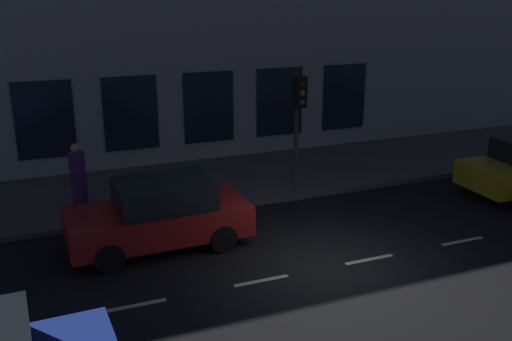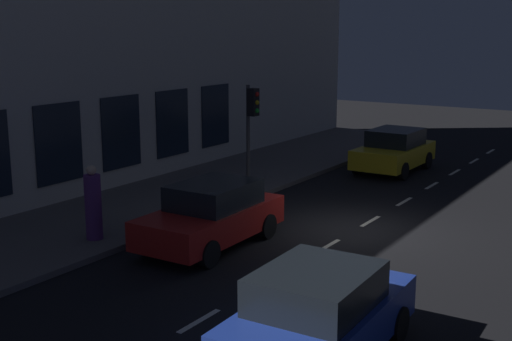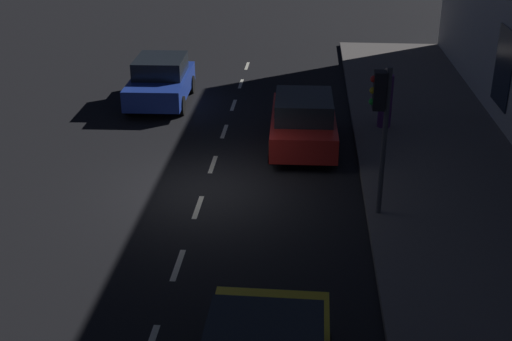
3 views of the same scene
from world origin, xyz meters
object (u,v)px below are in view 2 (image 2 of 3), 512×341
object	(u,v)px
traffic_light	(252,116)
parked_car_0	(394,150)
parked_car_1	(319,314)
parked_car_2	(212,215)
pedestrian_0	(93,205)

from	to	relation	value
traffic_light	parked_car_0	size ratio (longest dim) A/B	0.88
parked_car_1	parked_car_2	size ratio (longest dim) A/B	0.97
traffic_light	parked_car_0	bearing A→B (deg)	-107.76
parked_car_1	traffic_light	bearing A→B (deg)	127.47
traffic_light	parked_car_2	size ratio (longest dim) A/B	0.83
pedestrian_0	parked_car_0	bearing A→B (deg)	-34.43
parked_car_2	pedestrian_0	xyz separation A→B (m)	(2.49, 1.54, 0.22)
parked_car_2	parked_car_1	bearing A→B (deg)	141.66
parked_car_1	pedestrian_0	xyz separation A→B (m)	(7.48, -2.24, 0.22)
traffic_light	parked_car_2	xyz separation A→B (m)	(-1.68, 4.34, -1.85)
parked_car_1	parked_car_2	bearing A→B (deg)	140.91
parked_car_1	pedestrian_0	bearing A→B (deg)	161.40
parked_car_1	pedestrian_0	world-z (taller)	pedestrian_0
parked_car_0	parked_car_1	distance (m)	15.36
traffic_light	parked_car_2	world-z (taller)	traffic_light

